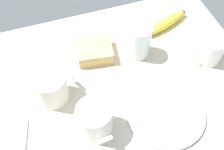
% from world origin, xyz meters
% --- Properties ---
extents(tabletop, '(0.90, 0.64, 0.02)m').
position_xyz_m(tabletop, '(0.00, 0.00, 0.01)').
color(tabletop, '#BCB29E').
rests_on(tabletop, ground).
extents(plate_of_food, '(0.23, 0.23, 0.01)m').
position_xyz_m(plate_of_food, '(0.11, -0.16, 0.03)').
color(plate_of_food, silver).
rests_on(plate_of_food, tabletop).
extents(coffee_mug_black, '(0.09, 0.12, 0.10)m').
position_xyz_m(coffee_mug_black, '(-0.09, -0.14, 0.07)').
color(coffee_mug_black, white).
rests_on(coffee_mug_black, tabletop).
extents(coffee_mug_milky, '(0.12, 0.10, 0.10)m').
position_xyz_m(coffee_mug_milky, '(-0.18, -0.00, 0.07)').
color(coffee_mug_milky, silver).
rests_on(coffee_mug_milky, tabletop).
extents(coffee_mug_spare, '(0.10, 0.08, 0.09)m').
position_xyz_m(coffee_mug_spare, '(0.33, -0.01, 0.07)').
color(coffee_mug_spare, white).
rests_on(coffee_mug_spare, tabletop).
extents(sandwich_main, '(0.13, 0.12, 0.04)m').
position_xyz_m(sandwich_main, '(-0.02, 0.12, 0.04)').
color(sandwich_main, tan).
rests_on(sandwich_main, tabletop).
extents(glass_of_milk, '(0.07, 0.07, 0.11)m').
position_xyz_m(glass_of_milk, '(0.12, 0.08, 0.07)').
color(glass_of_milk, silver).
rests_on(glass_of_milk, tabletop).
extents(banana, '(0.19, 0.10, 0.04)m').
position_xyz_m(banana, '(0.25, 0.16, 0.04)').
color(banana, yellow).
rests_on(banana, tabletop).
extents(spoon, '(0.05, 0.13, 0.01)m').
position_xyz_m(spoon, '(-0.29, -0.14, 0.02)').
color(spoon, silver).
rests_on(spoon, tabletop).
extents(paper_napkin, '(0.23, 0.23, 0.00)m').
position_xyz_m(paper_napkin, '(-0.31, 0.19, 0.02)').
color(paper_napkin, white).
rests_on(paper_napkin, tabletop).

